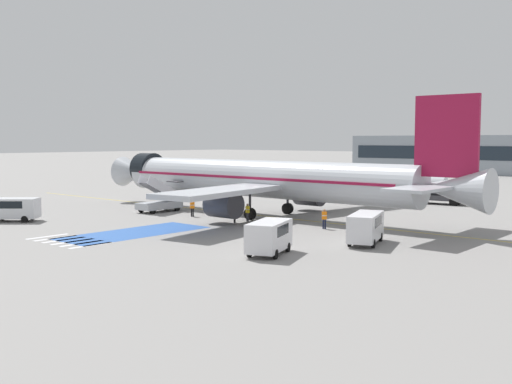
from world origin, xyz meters
The scene contains 19 objects.
ground_plane centered at (0.00, 0.00, 0.00)m, with size 600.00×600.00×0.00m, color gray.
apron_leadline_yellow centered at (-0.74, -0.17, 0.00)m, with size 0.20×79.36×0.01m, color gold.
apron_stand_patch_blue centered at (-0.74, -15.44, 0.00)m, with size 5.06×12.65×0.01m, color #2856A8.
apron_walkway_bar_0 centered at (-4.34, -21.11, 0.00)m, with size 0.44×3.60×0.01m, color silver.
apron_walkway_bar_1 centered at (-3.14, -21.11, 0.00)m, with size 0.44×3.60×0.01m, color silver.
apron_walkway_bar_2 centered at (-1.94, -21.11, 0.00)m, with size 0.44×3.60×0.01m, color silver.
apron_walkway_bar_3 centered at (-0.74, -21.11, 0.00)m, with size 0.44×3.60×0.01m, color silver.
apron_walkway_bar_4 centered at (0.46, -21.11, 0.00)m, with size 0.44×3.60×0.01m, color silver.
apron_walkway_bar_5 centered at (1.66, -21.11, 0.00)m, with size 0.44×3.60×0.01m, color silver.
airliner centered at (-0.08, -0.16, 3.67)m, with size 45.05×31.54×11.13m.
boarding_stairs_forward centered at (-10.41, -4.70, 0.99)m, with size 2.26×5.25×3.99m.
fuel_tanker centered at (7.03, 22.02, 1.67)m, with size 9.95×3.72×3.32m.
service_van_0 centered at (-14.89, -18.57, 1.30)m, with size 4.79×4.60×2.17m.
service_van_1 centered at (13.58, -15.32, 1.32)m, with size 3.33×4.70×2.21m.
service_van_2 centered at (16.27, -7.54, 1.33)m, with size 3.40×5.25×2.24m.
ground_crew_0 centered at (1.35, -5.64, 1.07)m, with size 0.40×0.49×1.84m.
ground_crew_1 centered at (9.79, -3.44, 0.98)m, with size 0.48×0.45×1.71m.
ground_crew_2 centered at (1.62, -4.15, 0.95)m, with size 0.48×0.36×1.66m.
ground_crew_3 centered at (-4.85, -5.16, 0.97)m, with size 0.41×0.49×1.70m.
Camera 1 is at (38.70, -45.39, 7.57)m, focal length 42.00 mm.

